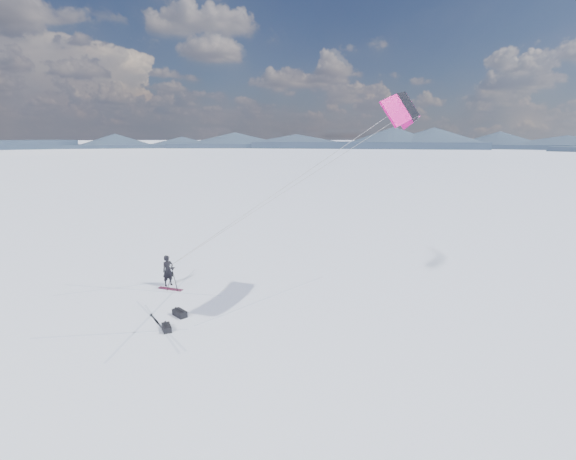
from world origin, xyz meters
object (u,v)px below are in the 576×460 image
Objects in this scene: snowkiter at (169,285)px; tripod at (173,275)px; snowboard at (170,289)px; gear_bag_a at (180,313)px; gear_bag_b at (167,328)px.

snowkiter is 1.33m from tripod.
snowkiter is 0.73m from snowboard.
snowboard is 1.12× the size of tripod.
tripod is 4.04m from gear_bag_a.
snowkiter is at bearing 170.41° from gear_bag_b.
gear_bag_b is at bearing -57.16° from snowboard.
gear_bag_b is at bearing -117.30° from snowkiter.
gear_bag_b reaches higher than snowboard.
snowboard is at bearing 169.43° from gear_bag_b.
gear_bag_a is at bearing 148.31° from gear_bag_b.
tripod reaches higher than gear_bag_b.
snowkiter is 4.90m from gear_bag_a.
snowkiter reaches higher than gear_bag_b.
gear_bag_a is 1.10× the size of gear_bag_b.
snowkiter reaches higher than snowboard.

